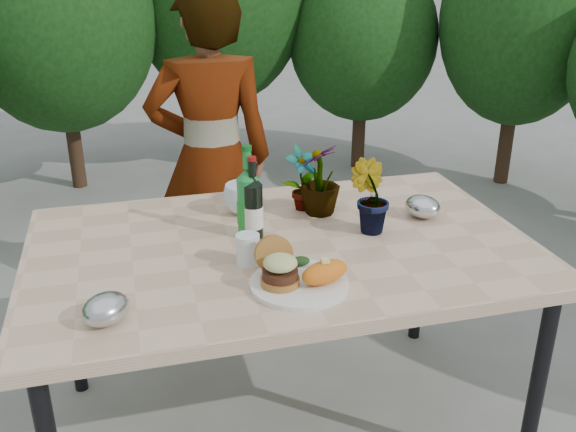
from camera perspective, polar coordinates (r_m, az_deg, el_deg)
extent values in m
plane|color=slate|center=(2.48, -0.50, -18.24)|extent=(80.00, 80.00, 0.00)
cube|color=#D5B08E|center=(2.07, -0.57, -2.96)|extent=(1.60, 1.00, 0.04)
cylinder|color=black|center=(2.22, 21.27, -14.03)|extent=(0.05, 0.05, 0.71)
cylinder|color=black|center=(2.58, -18.81, -8.07)|extent=(0.05, 0.05, 0.71)
cylinder|color=black|center=(2.82, 11.65, -4.39)|extent=(0.05, 0.05, 0.71)
cylinder|color=#382316|center=(4.83, -18.28, 4.90)|extent=(0.10, 0.10, 0.42)
ellipsoid|color=#20501A|center=(4.63, -19.92, 16.83)|extent=(1.32, 1.32, 1.60)
cylinder|color=#382316|center=(5.05, -5.69, 7.25)|extent=(0.10, 0.10, 0.50)
cylinder|color=#382316|center=(5.04, 6.26, 6.48)|extent=(0.10, 0.10, 0.38)
ellipsoid|color=#20501A|center=(4.87, 6.68, 15.45)|extent=(1.08, 1.08, 1.21)
cylinder|color=#382316|center=(4.93, 18.67, 5.33)|extent=(0.10, 0.10, 0.44)
ellipsoid|color=#20501A|center=(4.74, 20.18, 16.22)|extent=(1.10, 1.10, 1.45)
cylinder|color=white|center=(1.81, 1.00, -6.06)|extent=(0.28, 0.28, 0.01)
cylinder|color=#B7722D|center=(1.79, -0.70, -5.79)|extent=(0.11, 0.11, 0.02)
cylinder|color=#472314|center=(1.78, -0.70, -5.16)|extent=(0.10, 0.10, 0.02)
ellipsoid|color=beige|center=(1.76, -0.71, -4.18)|extent=(0.10, 0.10, 0.04)
cylinder|color=#B7722D|center=(1.83, -1.28, -3.42)|extent=(0.11, 0.06, 0.11)
ellipsoid|color=orange|center=(1.79, 3.28, -5.01)|extent=(0.17, 0.12, 0.06)
ellipsoid|color=olive|center=(1.88, 0.26, -4.23)|extent=(0.04, 0.04, 0.02)
ellipsoid|color=#193814|center=(1.89, 1.10, -4.03)|extent=(0.06, 0.04, 0.03)
cylinder|color=black|center=(2.07, -3.12, 0.42)|extent=(0.06, 0.06, 0.18)
cylinder|color=white|center=(2.08, -3.11, -0.04)|extent=(0.07, 0.07, 0.07)
cone|color=black|center=(2.03, -3.18, 3.16)|extent=(0.06, 0.06, 0.03)
cylinder|color=black|center=(2.02, -3.21, 4.24)|extent=(0.02, 0.02, 0.05)
cylinder|color=maroon|center=(2.01, -3.23, 5.11)|extent=(0.03, 0.03, 0.01)
cylinder|color=#188734|center=(2.08, -3.55, 0.80)|extent=(0.07, 0.07, 0.20)
cylinder|color=#198C26|center=(2.09, -3.54, 0.30)|extent=(0.07, 0.07, 0.08)
cone|color=#188734|center=(2.04, -3.63, 3.81)|extent=(0.07, 0.07, 0.03)
cylinder|color=#188734|center=(2.03, -3.67, 5.06)|extent=(0.03, 0.03, 0.06)
cylinder|color=#0C5919|center=(2.02, -3.69, 6.06)|extent=(0.03, 0.03, 0.01)
cylinder|color=white|center=(1.92, -3.59, -2.99)|extent=(0.07, 0.07, 0.09)
imported|color=#276021|center=(2.27, 1.19, 3.32)|extent=(0.15, 0.13, 0.24)
imported|color=#2A551D|center=(2.12, 7.26, 1.69)|extent=(0.17, 0.17, 0.24)
imported|color=#225D20|center=(2.25, 2.90, 3.25)|extent=(0.20, 0.20, 0.25)
imported|color=silver|center=(2.28, -4.03, 1.56)|extent=(0.14, 0.14, 0.11)
ellipsoid|color=#B6B8BD|center=(1.70, -15.89, -7.94)|extent=(0.17, 0.17, 0.08)
ellipsoid|color=silver|center=(2.29, 11.87, 0.82)|extent=(0.16, 0.17, 0.08)
imported|color=#916748|center=(2.84, -6.83, 4.96)|extent=(0.57, 0.39, 1.51)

